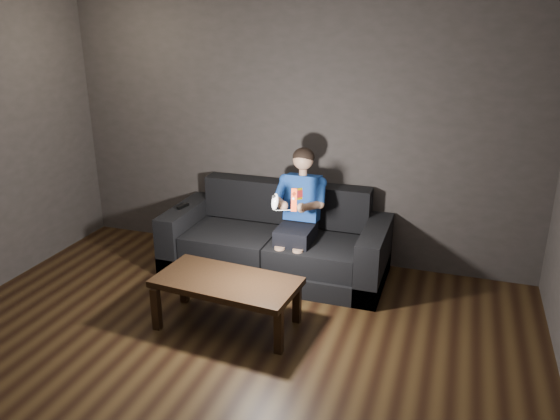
% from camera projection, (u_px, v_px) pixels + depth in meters
% --- Properties ---
extents(floor, '(5.00, 5.00, 0.00)m').
position_uv_depth(floor, '(190.00, 392.00, 3.85)').
color(floor, black).
rests_on(floor, ground).
extents(back_wall, '(5.00, 0.04, 2.70)m').
position_uv_depth(back_wall, '(296.00, 133.00, 5.61)').
color(back_wall, '#35302E').
rests_on(back_wall, ground).
extents(sofa, '(2.22, 0.96, 0.86)m').
position_uv_depth(sofa, '(276.00, 245.00, 5.56)').
color(sofa, black).
rests_on(sofa, floor).
extents(child, '(0.50, 0.62, 1.24)m').
position_uv_depth(child, '(299.00, 206.00, 5.28)').
color(child, black).
rests_on(child, sofa).
extents(wii_remote_red, '(0.06, 0.08, 0.21)m').
position_uv_depth(wii_remote_red, '(294.00, 200.00, 4.75)').
color(wii_remote_red, '#EC4319').
rests_on(wii_remote_red, child).
extents(nunchuk_white, '(0.08, 0.11, 0.16)m').
position_uv_depth(nunchuk_white, '(275.00, 202.00, 4.82)').
color(nunchuk_white, white).
rests_on(nunchuk_white, child).
extents(wii_remote_black, '(0.07, 0.16, 0.03)m').
position_uv_depth(wii_remote_black, '(183.00, 206.00, 5.67)').
color(wii_remote_black, black).
rests_on(wii_remote_black, sofa).
extents(coffee_table, '(1.24, 0.69, 0.43)m').
position_uv_depth(coffee_table, '(227.00, 286.00, 4.55)').
color(coffee_table, black).
rests_on(coffee_table, floor).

